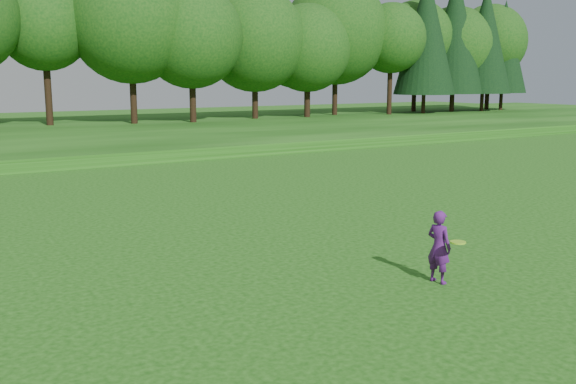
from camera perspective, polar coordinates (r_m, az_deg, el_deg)
ground at (r=13.15m, az=7.96°, el=-7.62°), size 140.00×140.00×0.00m
berm at (r=44.48m, az=-21.32°, el=4.71°), size 130.00×30.00×0.60m
walking_path at (r=30.92m, az=-16.43°, el=2.36°), size 130.00×1.60×0.04m
treeline at (r=48.44m, az=-22.84°, el=14.25°), size 104.00×7.00×15.00m
woman at (r=12.93m, az=13.28°, el=-4.75°), size 0.42×0.96×1.45m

